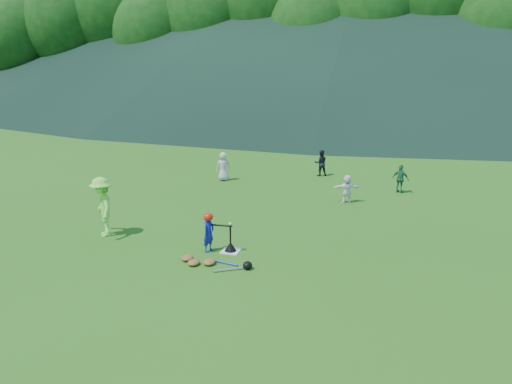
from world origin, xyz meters
TOP-DOWN VIEW (x-y plane):
  - ground at (0.00, 0.00)m, footprint 120.00×120.00m
  - home_plate at (0.00, 0.00)m, footprint 0.45×0.45m
  - baseball at (0.00, 0.00)m, footprint 0.08×0.08m
  - batter_child at (-0.54, -0.12)m, footprint 0.33×0.41m
  - adult_coach at (-3.71, 0.22)m, footprint 1.14×1.21m
  - fielder_a at (-2.54, 7.01)m, footprint 0.66×0.58m
  - fielder_b at (1.07, 8.82)m, footprint 0.62×0.55m
  - fielder_c at (4.20, 6.90)m, footprint 0.66×0.47m
  - fielder_d at (2.45, 5.17)m, footprint 0.93×0.55m
  - batting_tee at (0.00, 0.00)m, footprint 0.30×0.30m
  - batter_gear at (-0.51, -0.11)m, footprint 0.73×0.26m
  - equipment_pile at (-0.24, -0.92)m, footprint 1.80×0.70m
  - outfield_fence at (0.00, 28.00)m, footprint 70.07×0.08m
  - tree_line at (0.20, 33.83)m, footprint 70.04×11.40m

SIDE VIEW (x-z plane):
  - ground at x=0.00m, z-range 0.00..0.00m
  - home_plate at x=0.00m, z-range 0.00..0.02m
  - equipment_pile at x=-0.24m, z-range -0.03..0.16m
  - batting_tee at x=0.00m, z-range -0.21..0.47m
  - fielder_d at x=2.45m, z-range 0.00..0.96m
  - batter_child at x=-0.54m, z-range 0.00..0.99m
  - fielder_c at x=4.20m, z-range 0.00..1.03m
  - fielder_b at x=1.07m, z-range 0.00..1.07m
  - fielder_a at x=-2.54m, z-range 0.00..1.13m
  - outfield_fence at x=0.00m, z-range 0.03..1.36m
  - baseball at x=0.00m, z-range 0.70..0.78m
  - adult_coach at x=-3.71m, z-range 0.00..1.64m
  - batter_gear at x=-0.51m, z-range 0.72..1.07m
  - tree_line at x=0.20m, z-range 0.80..15.62m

